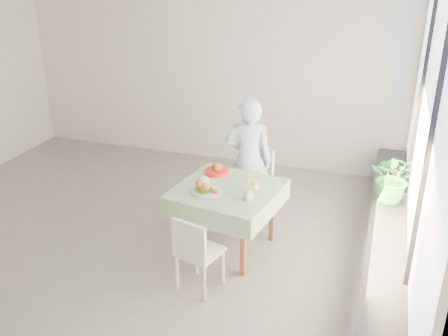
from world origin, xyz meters
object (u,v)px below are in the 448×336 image
(chair_near, at_px, (199,266))
(potted_plant, at_px, (394,177))
(diner, at_px, (249,161))
(cafe_table, at_px, (227,211))
(main_dish, at_px, (205,187))
(juice_cup_orange, at_px, (255,185))
(chair_far, at_px, (250,195))

(chair_near, height_order, potted_plant, potted_plant)
(chair_near, relative_size, diner, 0.51)
(cafe_table, distance_m, potted_plant, 1.87)
(diner, height_order, potted_plant, diner)
(main_dish, relative_size, potted_plant, 0.60)
(chair_near, xyz_separation_m, juice_cup_orange, (0.32, 0.80, 0.56))
(chair_near, height_order, diner, diner)
(chair_near, bearing_deg, chair_far, 87.79)
(cafe_table, bearing_deg, chair_far, 87.73)
(juice_cup_orange, distance_m, potted_plant, 1.56)
(chair_near, relative_size, main_dish, 2.30)
(chair_far, distance_m, juice_cup_orange, 1.01)
(main_dish, relative_size, juice_cup_orange, 1.27)
(cafe_table, bearing_deg, main_dish, -135.84)
(diner, bearing_deg, chair_near, 76.93)
(cafe_table, distance_m, chair_far, 0.86)
(chair_far, height_order, juice_cup_orange, juice_cup_orange)
(main_dish, bearing_deg, cafe_table, 44.16)
(chair_far, relative_size, potted_plant, 1.52)
(diner, height_order, main_dish, diner)
(chair_near, bearing_deg, diner, 87.77)
(chair_far, distance_m, chair_near, 1.61)
(chair_far, bearing_deg, juice_cup_orange, -72.06)
(chair_far, xyz_separation_m, diner, (-0.00, -0.11, 0.50))
(cafe_table, bearing_deg, chair_near, -92.14)
(potted_plant, bearing_deg, chair_far, 176.62)
(chair_far, bearing_deg, potted_plant, -3.38)
(chair_near, distance_m, diner, 1.60)
(juice_cup_orange, relative_size, potted_plant, 0.47)
(chair_near, distance_m, juice_cup_orange, 1.03)
(potted_plant, bearing_deg, cafe_table, -156.14)
(chair_far, distance_m, potted_plant, 1.73)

